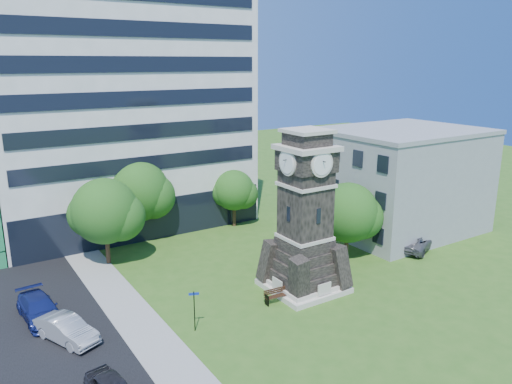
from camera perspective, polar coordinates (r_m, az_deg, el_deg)
ground at (r=36.07m, az=3.57°, el=-13.17°), size 160.00×160.00×0.00m
sidewalk at (r=36.19m, az=-13.99°, el=-13.46°), size 3.00×70.00×0.06m
clock_tower at (r=37.15m, az=5.62°, el=-3.51°), size 5.40×5.40×12.22m
office_tall at (r=53.88m, az=-15.90°, el=11.37°), size 26.20×15.11×28.60m
office_low at (r=52.77m, az=16.14°, el=1.37°), size 15.20×12.20×10.40m
car_street_mid at (r=34.13m, az=-20.86°, el=-14.46°), size 3.36×4.90×1.53m
car_street_north at (r=37.33m, az=-23.53°, el=-12.14°), size 2.55×5.39×1.52m
car_east_lot at (r=48.52m, az=17.85°, el=-5.38°), size 6.14×4.52×1.55m
park_bench at (r=36.73m, az=2.44°, el=-11.65°), size 2.01×0.53×1.04m
street_sign at (r=32.83m, az=-7.07°, el=-12.84°), size 0.66×0.07×2.76m
tree_nw at (r=43.71m, az=-16.79°, el=-2.32°), size 6.14×5.58×7.50m
tree_nc at (r=48.66m, az=-13.23°, el=-0.09°), size 6.44×5.86×7.87m
tree_ne at (r=51.91m, az=-2.48°, el=0.05°), size 4.65×4.23×6.00m
tree_east at (r=44.29m, az=10.52°, el=-2.52°), size 5.80×5.28×6.73m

